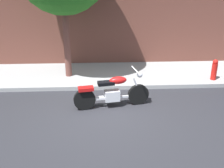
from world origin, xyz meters
TOP-DOWN VIEW (x-y plane):
  - ground_plane at (0.00, 0.00)m, footprint 60.00×60.00m
  - sidewalk at (0.00, 3.08)m, footprint 22.92×2.73m
  - motorcycle at (0.19, 0.43)m, footprint 2.28×0.75m
  - fire_hydrant at (4.02, 2.17)m, footprint 0.20×0.20m

SIDE VIEW (x-z plane):
  - ground_plane at x=0.00m, z-range 0.00..0.00m
  - sidewalk at x=0.00m, z-range 0.00..0.14m
  - fire_hydrant at x=4.02m, z-range 0.00..0.91m
  - motorcycle at x=0.19m, z-range -0.10..1.04m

